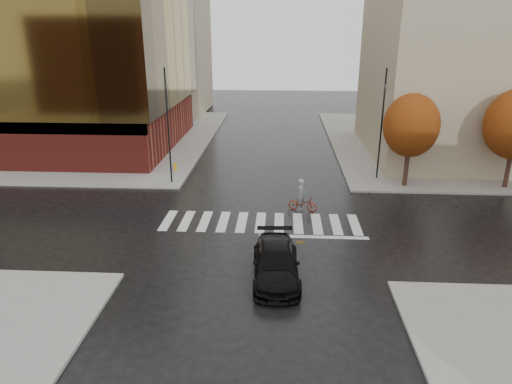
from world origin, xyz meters
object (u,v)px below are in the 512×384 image
sedan (276,263)px  traffic_light_nw (168,118)px  fire_hydrant (175,166)px  cyclist (302,200)px  traffic_light_ne (382,116)px

sedan → traffic_light_nw: size_ratio=0.63×
fire_hydrant → sedan: bearing=-62.4°
cyclist → traffic_light_ne: bearing=-24.1°
cyclist → traffic_light_nw: size_ratio=0.26×
sedan → fire_hydrant: sedan is taller
cyclist → fire_hydrant: size_ratio=3.24×
cyclist → traffic_light_ne: traffic_light_ne is taller
traffic_light_ne → cyclist: bearing=33.7°
sedan → traffic_light_ne: traffic_light_ne is taller
traffic_light_ne → fire_hydrant: (-15.53, 1.00, -4.29)m
traffic_light_nw → fire_hydrant: bearing=169.5°
traffic_light_nw → traffic_light_ne: traffic_light_nw is taller
cyclist → fire_hydrant: cyclist is taller
traffic_light_nw → traffic_light_ne: bearing=79.0°
cyclist → traffic_light_ne: 9.65m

